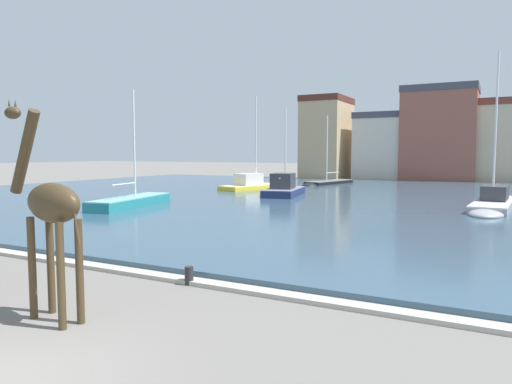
# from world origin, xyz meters

# --- Properties ---
(harbor_water) EXTENTS (76.03, 47.81, 0.28)m
(harbor_water) POSITION_xyz_m (0.00, 30.33, 0.14)
(harbor_water) COLOR #334C60
(harbor_water) RESTS_ON ground
(quay_edge_coping) EXTENTS (76.03, 0.50, 0.12)m
(quay_edge_coping) POSITION_xyz_m (0.00, 6.17, 0.06)
(quay_edge_coping) COLOR #ADA89E
(quay_edge_coping) RESTS_ON ground
(giraffe_statue) EXTENTS (2.73, 0.90, 4.78)m
(giraffe_statue) POSITION_xyz_m (-1.44, 2.49, 2.44)
(giraffe_statue) COLOR #42331E
(giraffe_statue) RESTS_ON ground
(sailboat_black) EXTENTS (3.53, 8.34, 7.55)m
(sailboat_black) POSITION_xyz_m (-9.40, 43.22, 0.35)
(sailboat_black) COLOR black
(sailboat_black) RESTS_ON ground
(sailboat_grey) EXTENTS (2.59, 9.85, 9.47)m
(sailboat_grey) POSITION_xyz_m (6.69, 26.72, 0.54)
(sailboat_grey) COLOR #939399
(sailboat_grey) RESTS_ON ground
(sailboat_navy) EXTENTS (3.34, 6.68, 7.08)m
(sailboat_navy) POSITION_xyz_m (-7.93, 29.32, 0.65)
(sailboat_navy) COLOR navy
(sailboat_navy) RESTS_ON ground
(sailboat_yellow) EXTENTS (4.29, 7.80, 8.70)m
(sailboat_yellow) POSITION_xyz_m (-12.96, 33.87, 0.56)
(sailboat_yellow) COLOR gold
(sailboat_yellow) RESTS_ON ground
(sailboat_teal) EXTENTS (3.08, 8.28, 7.44)m
(sailboat_teal) POSITION_xyz_m (-13.24, 18.32, 0.46)
(sailboat_teal) COLOR teal
(sailboat_teal) RESTS_ON ground
(mooring_bollard) EXTENTS (0.24, 0.24, 0.50)m
(mooring_bollard) POSITION_xyz_m (-0.41, 6.02, 0.25)
(mooring_bollard) COLOR #232326
(mooring_bollard) RESTS_ON ground
(townhouse_end_terrace) EXTENTS (5.40, 7.88, 11.05)m
(townhouse_end_terrace) POSITION_xyz_m (-13.93, 56.55, 5.54)
(townhouse_end_terrace) COLOR tan
(townhouse_end_terrace) RESTS_ON ground
(townhouse_narrow_midrow) EXTENTS (8.26, 5.93, 8.75)m
(townhouse_narrow_midrow) POSITION_xyz_m (-5.91, 57.60, 4.39)
(townhouse_narrow_midrow) COLOR beige
(townhouse_narrow_midrow) RESTS_ON ground
(townhouse_tall_gabled) EXTENTS (8.66, 7.07, 11.67)m
(townhouse_tall_gabled) POSITION_xyz_m (0.21, 57.69, 5.85)
(townhouse_tall_gabled) COLOR #8E5142
(townhouse_tall_gabled) RESTS_ON ground
(townhouse_corner_house) EXTENTS (7.76, 6.86, 9.79)m
(townhouse_corner_house) POSITION_xyz_m (5.62, 58.34, 4.91)
(townhouse_corner_house) COLOR #C6B293
(townhouse_corner_house) RESTS_ON ground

